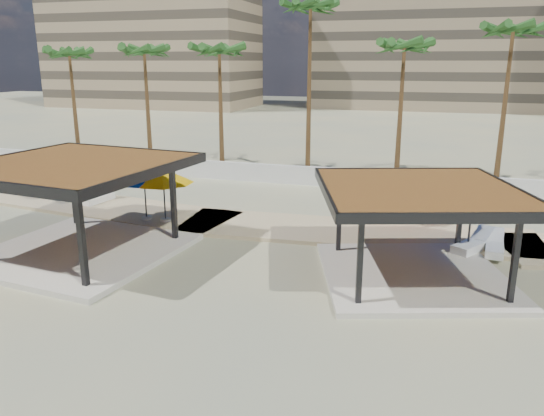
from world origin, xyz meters
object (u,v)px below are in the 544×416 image
Objects in this scene: pavilion_central at (417,224)px; umbrella_a at (48,165)px; lounger_a at (98,198)px; lounger_b at (472,245)px; lounger_c at (495,248)px; pavilion_west at (76,200)px; umbrella_c at (404,176)px.

pavilion_central is 2.99× the size of umbrella_a.
lounger_b reaches higher than lounger_a.
lounger_c is (22.79, -1.79, -1.75)m from umbrella_a.
pavilion_west is 2.63× the size of umbrella_c.
umbrella_a is (-6.73, 6.51, -0.18)m from pavilion_west.
umbrella_a is at bearing 141.94° from pavilion_west.
lounger_a is at bearing -175.66° from umbrella_c.
lounger_b is (3.05, -3.36, -1.98)m from umbrella_c.
pavilion_west is at bearing 168.70° from pavilion_central.
lounger_a is at bearing 125.76° from pavilion_west.
lounger_a is at bearing 6.97° from umbrella_a.
umbrella_a reaches higher than lounger_b.
lounger_b is at bearing 95.51° from lounger_c.
umbrella_c is 16.26m from lounger_a.
pavilion_central reaches higher than lounger_a.
lounger_c is (2.99, 3.23, -1.67)m from pavilion_central.
pavilion_west reaches higher than lounger_b.
pavilion_west reaches higher than umbrella_a.
umbrella_a is 22.10m from lounger_b.
pavilion_west is 3.76× the size of lounger_a.
pavilion_west is at bearing -146.43° from umbrella_c.
pavilion_west reaches higher than umbrella_c.
umbrella_a is 1.28× the size of lounger_a.
umbrella_c is 1.43× the size of lounger_a.
pavilion_central is at bearing 142.42° from lounger_c.
pavilion_central reaches higher than lounger_c.
pavilion_west reaches higher than lounger_a.
pavilion_central is at bearing -14.23° from umbrella_a.
lounger_a reaches higher than lounger_c.
umbrella_a is at bearing 90.74° from lounger_c.
umbrella_a reaches higher than lounger_c.
umbrella_c is at bearing 39.58° from pavilion_west.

